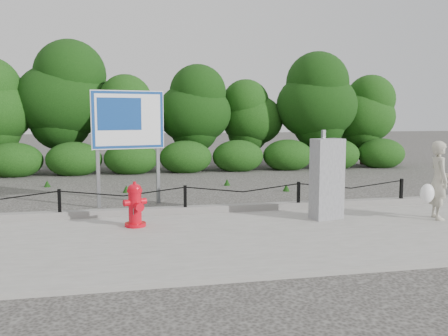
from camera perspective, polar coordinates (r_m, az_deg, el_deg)
ground at (r=10.01m, az=-4.68°, el=-5.94°), size 90.00×90.00×0.00m
sidewalk at (r=8.08m, az=-2.90°, el=-8.67°), size 14.00×4.00×0.08m
curb at (r=10.03m, az=-4.72°, el=-5.04°), size 14.00×0.22×0.14m
chain_barrier at (r=9.92m, az=-4.70°, el=-3.36°), size 10.06×0.06×0.60m
treeline at (r=18.67m, az=-9.92°, el=7.61°), size 20.35×3.80×4.83m
fire_hydrant at (r=8.93m, az=-10.64°, el=-4.41°), size 0.51×0.51×0.84m
pedestrian at (r=10.24m, az=24.35°, el=-1.44°), size 0.75×0.65×1.55m
utility_cabinet at (r=9.58m, az=12.27°, el=-1.29°), size 0.67×0.50×1.76m
advertising_sign at (r=11.24m, az=-11.49°, el=5.08°), size 1.66×0.45×2.70m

